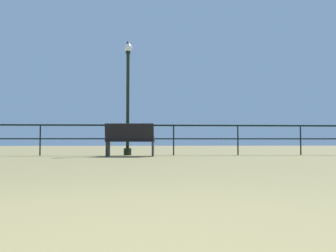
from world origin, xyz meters
The scene contains 3 objects.
pier_railing centered at (0.00, 9.25, 0.73)m, with size 18.86×0.05×0.98m.
bench_near_left centered at (-0.31, 8.55, 0.52)m, with size 1.48×0.82×0.97m.
lamppost_center centered at (-0.43, 9.46, 2.02)m, with size 0.27×0.27×3.75m.
Camera 1 is at (0.21, -1.25, 0.46)m, focal length 35.21 mm.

